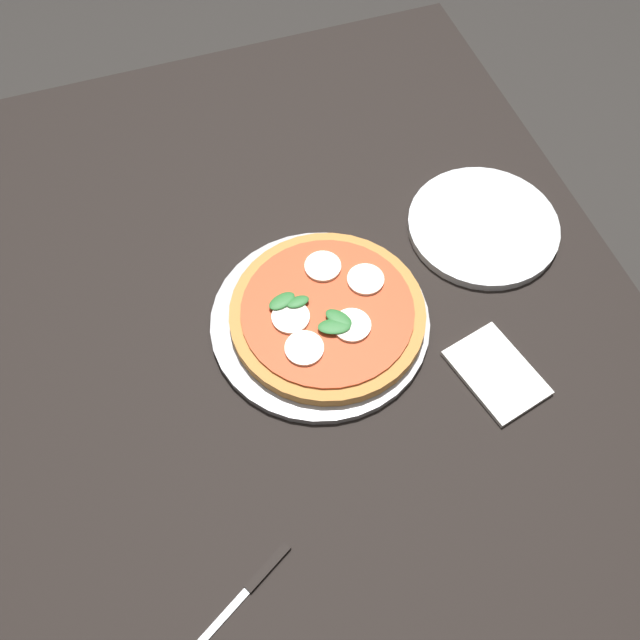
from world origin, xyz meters
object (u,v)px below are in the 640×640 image
serving_tray (320,321)px  pizza (327,313)px  plate_white (483,226)px  dining_table (314,355)px  napkin (496,373)px  knife (252,585)px

serving_tray → pizza: bearing=-93.3°
serving_tray → plate_white: plate_white is taller
pizza → plate_white: (0.08, -0.28, -0.02)m
dining_table → serving_tray: size_ratio=3.94×
dining_table → plate_white: size_ratio=5.26×
napkin → plate_white: bearing=-21.5°
plate_white → knife: bearing=129.0°
serving_tray → pizza: 0.02m
dining_table → serving_tray: bearing=-141.7°
knife → dining_table: bearing=-29.8°
knife → serving_tray: bearing=-31.5°
serving_tray → plate_white: (0.08, -0.29, 0.00)m
pizza → knife: (-0.31, 0.20, -0.02)m
plate_white → knife: 0.62m
dining_table → plate_white: (0.07, -0.30, 0.11)m
pizza → napkin: (-0.15, -0.19, -0.02)m
dining_table → pizza: size_ratio=4.44×
dining_table → plate_white: 0.33m
pizza → plate_white: 0.29m
napkin → knife: (-0.16, 0.39, -0.00)m
napkin → knife: napkin is taller
pizza → serving_tray: bearing=86.7°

